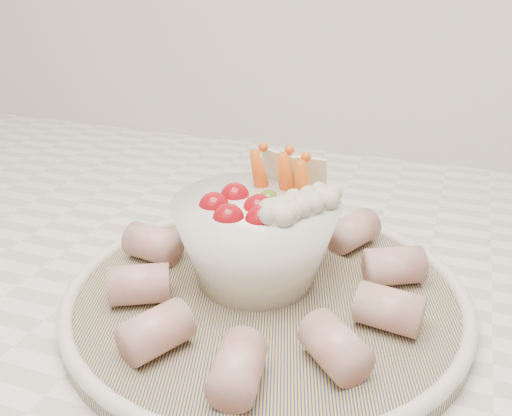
% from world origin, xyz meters
% --- Properties ---
extents(serving_platter, '(0.41, 0.41, 0.02)m').
position_xyz_m(serving_platter, '(0.11, 1.34, 0.93)').
color(serving_platter, navy).
rests_on(serving_platter, kitchen_counter).
extents(veggie_bowl, '(0.14, 0.14, 0.11)m').
position_xyz_m(veggie_bowl, '(0.09, 1.36, 0.98)').
color(veggie_bowl, white).
rests_on(veggie_bowl, serving_platter).
extents(cured_meat_rolls, '(0.27, 0.27, 0.03)m').
position_xyz_m(cured_meat_rolls, '(0.10, 1.34, 0.95)').
color(cured_meat_rolls, '#A74C4C').
rests_on(cured_meat_rolls, serving_platter).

